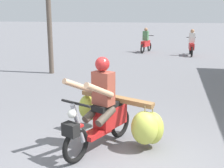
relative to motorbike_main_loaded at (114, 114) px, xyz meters
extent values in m
torus|color=black|center=(-0.43, -0.83, -0.25)|extent=(0.30, 0.54, 0.56)
torus|color=black|center=(0.06, 0.27, -0.25)|extent=(0.30, 0.54, 0.56)
cube|color=red|center=(-0.23, -0.37, -0.21)|extent=(0.45, 0.61, 0.08)
cube|color=red|center=(-0.07, -0.01, -0.03)|extent=(0.52, 0.70, 0.36)
cube|color=black|center=(-0.10, -0.08, 0.19)|extent=(0.48, 0.65, 0.10)
cylinder|color=gray|center=(-0.41, -0.77, 0.09)|extent=(0.18, 0.29, 0.69)
cylinder|color=black|center=(-0.43, -0.81, 0.43)|extent=(0.53, 0.27, 0.04)
sphere|color=silver|center=(-0.46, -0.88, 0.29)|extent=(0.14, 0.14, 0.14)
cube|color=black|center=(-0.48, -0.92, 0.05)|extent=(0.28, 0.24, 0.20)
cube|color=red|center=(-0.43, -0.83, 0.05)|extent=(0.21, 0.30, 0.04)
cube|color=olive|center=(0.00, 0.13, 0.25)|extent=(1.41, 0.71, 0.08)
cube|color=olive|center=(0.07, 0.29, 0.22)|extent=(1.26, 0.63, 0.06)
ellipsoid|color=#B1BB40|center=(-0.60, 0.51, -0.07)|extent=(0.47, 0.43, 0.53)
cylinder|color=#998459|center=(-0.60, 0.51, 0.21)|extent=(0.02, 0.02, 0.10)
ellipsoid|color=#ADB73D|center=(-0.46, 0.64, -0.04)|extent=(0.42, 0.39, 0.44)
cylinder|color=#998459|center=(-0.46, 0.64, 0.20)|extent=(0.02, 0.02, 0.11)
ellipsoid|color=#BFCA4F|center=(0.56, -0.21, -0.12)|extent=(0.55, 0.52, 0.57)
cylinder|color=#998459|center=(0.56, -0.21, 0.20)|extent=(0.02, 0.02, 0.12)
ellipsoid|color=#B9C348|center=(0.68, -0.07, -0.17)|extent=(0.54, 0.52, 0.57)
cylinder|color=#998459|center=(0.68, -0.07, 0.17)|extent=(0.02, 0.02, 0.18)
cube|color=#994738|center=(-0.15, -0.19, 0.52)|extent=(0.40, 0.34, 0.56)
sphere|color=#B22626|center=(-0.16, -0.21, 0.93)|extent=(0.24, 0.24, 0.24)
cylinder|color=tan|center=(-0.11, -0.58, 0.59)|extent=(0.33, 0.71, 0.39)
cylinder|color=tan|center=(-0.46, -0.42, 0.59)|extent=(0.42, 0.68, 0.39)
cylinder|color=#4C4238|center=(-0.07, -0.36, 0.09)|extent=(0.30, 0.45, 0.27)
cylinder|color=#4C4238|center=(-0.32, -0.24, 0.09)|extent=(0.30, 0.45, 0.27)
torus|color=black|center=(-0.44, 12.81, -0.27)|extent=(0.22, 0.52, 0.52)
torus|color=black|center=(-0.73, 11.75, -0.27)|extent=(0.22, 0.52, 0.52)
cube|color=red|center=(-0.61, 12.18, -0.03)|extent=(0.47, 0.93, 0.32)
cylinder|color=black|center=(-0.46, 12.76, 0.39)|extent=(0.49, 0.17, 0.04)
cube|color=#4C7F51|center=(-0.62, 12.16, 0.42)|extent=(0.34, 0.27, 0.52)
sphere|color=#9E7051|center=(-0.61, 12.18, 0.77)|extent=(0.20, 0.20, 0.20)
torus|color=black|center=(1.88, 11.98, -0.27)|extent=(0.09, 0.52, 0.52)
torus|color=black|center=(1.90, 10.88, -0.27)|extent=(0.09, 0.52, 0.52)
cube|color=red|center=(1.89, 11.33, -0.03)|extent=(0.26, 0.91, 0.32)
cylinder|color=black|center=(1.88, 11.93, 0.39)|extent=(0.50, 0.05, 0.04)
cube|color=silver|center=(1.89, 11.31, 0.42)|extent=(0.30, 0.21, 0.52)
sphere|color=#9E7051|center=(1.89, 11.33, 0.77)|extent=(0.20, 0.20, 0.20)
camera|label=1|loc=(0.97, -4.82, 1.76)|focal=47.37mm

